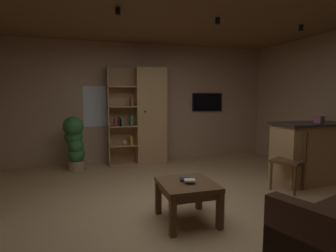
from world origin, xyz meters
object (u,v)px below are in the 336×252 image
object	(u,v)px
tissue_box	(319,120)
coffee_table	(187,190)
table_book_1	(190,180)
dining_chair	(290,156)
bookshelf_cabinet	(147,116)
kitchen_bar_counter	(317,152)
table_book_0	(185,180)
potted_floor_plant	(75,142)
wall_mounted_tv	(207,102)

from	to	relation	value
tissue_box	coffee_table	bearing A→B (deg)	-164.14
table_book_1	dining_chair	xyz separation A→B (m)	(1.95, 0.66, 0.02)
bookshelf_cabinet	coffee_table	size ratio (longest dim) A/B	3.09
kitchen_bar_counter	dining_chair	distance (m)	0.76
kitchen_bar_counter	table_book_0	distance (m)	2.80
bookshelf_cabinet	tissue_box	bearing A→B (deg)	-42.37
tissue_box	coffee_table	distance (m)	2.83
dining_chair	potted_floor_plant	xyz separation A→B (m)	(-3.28, 2.11, 0.05)
coffee_table	potted_floor_plant	distance (m)	3.03
tissue_box	potted_floor_plant	bearing A→B (deg)	153.48
bookshelf_cabinet	wall_mounted_tv	bearing A→B (deg)	7.82
table_book_0	dining_chair	bearing A→B (deg)	15.55
coffee_table	kitchen_bar_counter	bearing A→B (deg)	16.88
coffee_table	bookshelf_cabinet	bearing A→B (deg)	86.46
kitchen_bar_counter	table_book_0	bearing A→B (deg)	-164.37
kitchen_bar_counter	table_book_0	xyz separation A→B (m)	(-2.70, -0.75, -0.03)
coffee_table	table_book_1	size ratio (longest dim) A/B	5.47
kitchen_bar_counter	dining_chair	bearing A→B (deg)	-164.13
table_book_0	dining_chair	xyz separation A→B (m)	(1.97, 0.55, 0.05)
coffee_table	wall_mounted_tv	distance (m)	3.75
bookshelf_cabinet	coffee_table	world-z (taller)	bookshelf_cabinet
table_book_1	wall_mounted_tv	bearing A→B (deg)	62.19
bookshelf_cabinet	table_book_0	world-z (taller)	bookshelf_cabinet
kitchen_bar_counter	wall_mounted_tv	size ratio (longest dim) A/B	2.05
kitchen_bar_counter	tissue_box	size ratio (longest dim) A/B	12.94
coffee_table	table_book_1	distance (m)	0.14
tissue_box	potted_floor_plant	distance (m)	4.44
table_book_0	table_book_1	world-z (taller)	table_book_1
table_book_0	table_book_1	bearing A→B (deg)	-80.86
bookshelf_cabinet	table_book_1	distance (m)	3.08
bookshelf_cabinet	tissue_box	size ratio (longest dim) A/B	17.24
tissue_box	dining_chair	bearing A→B (deg)	-168.27
coffee_table	table_book_0	size ratio (longest dim) A/B	5.70
kitchen_bar_counter	table_book_1	size ratio (longest dim) A/B	12.67
potted_floor_plant	wall_mounted_tv	size ratio (longest dim) A/B	1.42
coffee_table	dining_chair	distance (m)	2.06
bookshelf_cabinet	table_book_0	distance (m)	2.98
kitchen_bar_counter	coffee_table	distance (m)	2.81
bookshelf_cabinet	wall_mounted_tv	size ratio (longest dim) A/B	2.73
dining_chair	wall_mounted_tv	distance (m)	2.71
table_book_1	potted_floor_plant	distance (m)	3.07
bookshelf_cabinet	potted_floor_plant	size ratio (longest dim) A/B	1.92
bookshelf_cabinet	dining_chair	xyz separation A→B (m)	(1.78, -2.37, -0.49)
bookshelf_cabinet	tissue_box	xyz separation A→B (m)	(2.45, -2.23, 0.05)
table_book_0	wall_mounted_tv	xyz separation A→B (m)	(1.73, 3.13, 0.83)
bookshelf_cabinet	potted_floor_plant	bearing A→B (deg)	-170.08
tissue_box	table_book_0	xyz separation A→B (m)	(-2.64, -0.69, -0.59)
tissue_box	coffee_table	xyz separation A→B (m)	(-2.63, -0.75, -0.70)
kitchen_bar_counter	table_book_1	distance (m)	2.82
coffee_table	wall_mounted_tv	bearing A→B (deg)	61.69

